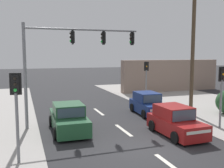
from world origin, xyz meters
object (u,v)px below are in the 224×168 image
(pedestal_signal_right_kerb, at_px, (222,87))
(pedestal_signal_far_median, at_px, (146,74))
(pedestal_signal_left_kerb, at_px, (16,103))
(sedan_kerbside_parked, at_px, (69,119))
(utility_pole_midground_right, at_px, (193,45))
(hatchback_oncoming_near, at_px, (148,104))
(traffic_signal_mast, at_px, (67,53))
(hatchback_oncoming_mid, at_px, (175,122))

(pedestal_signal_right_kerb, relative_size, pedestal_signal_far_median, 1.00)
(pedestal_signal_left_kerb, relative_size, pedestal_signal_far_median, 1.00)
(pedestal_signal_left_kerb, distance_m, sedan_kerbside_parked, 4.83)
(pedestal_signal_left_kerb, height_order, sedan_kerbside_parked, pedestal_signal_left_kerb)
(utility_pole_midground_right, xyz_separation_m, hatchback_oncoming_near, (-2.74, 1.23, -4.18))
(traffic_signal_mast, bearing_deg, hatchback_oncoming_near, 11.06)
(pedestal_signal_left_kerb, relative_size, hatchback_oncoming_mid, 0.97)
(utility_pole_midground_right, height_order, pedestal_signal_right_kerb, utility_pole_midground_right)
(pedestal_signal_far_median, distance_m, hatchback_oncoming_mid, 10.84)
(traffic_signal_mast, distance_m, hatchback_oncoming_mid, 7.26)
(pedestal_signal_left_kerb, xyz_separation_m, hatchback_oncoming_mid, (7.83, 1.18, -1.71))
(utility_pole_midground_right, distance_m, hatchback_oncoming_near, 5.15)
(traffic_signal_mast, xyz_separation_m, hatchback_oncoming_mid, (5.04, -3.72, -3.65))
(pedestal_signal_far_median, bearing_deg, pedestal_signal_right_kerb, -91.12)
(pedestal_signal_left_kerb, height_order, hatchback_oncoming_near, pedestal_signal_left_kerb)
(utility_pole_midground_right, height_order, hatchback_oncoming_mid, utility_pole_midground_right)
(pedestal_signal_right_kerb, bearing_deg, hatchback_oncoming_near, 116.24)
(traffic_signal_mast, xyz_separation_m, sedan_kerbside_parked, (-0.19, -1.20, -3.65))
(utility_pole_midground_right, relative_size, hatchback_oncoming_mid, 2.53)
(pedestal_signal_left_kerb, distance_m, hatchback_oncoming_near, 10.72)
(pedestal_signal_left_kerb, relative_size, hatchback_oncoming_near, 0.96)
(utility_pole_midground_right, bearing_deg, pedestal_signal_far_median, 92.26)
(hatchback_oncoming_near, bearing_deg, hatchback_oncoming_mid, -99.89)
(traffic_signal_mast, distance_m, pedestal_signal_far_median, 10.75)
(pedestal_signal_right_kerb, distance_m, sedan_kerbside_parked, 8.85)
(pedestal_signal_far_median, relative_size, hatchback_oncoming_near, 0.96)
(hatchback_oncoming_mid, bearing_deg, pedestal_signal_far_median, 71.88)
(traffic_signal_mast, height_order, sedan_kerbside_parked, traffic_signal_mast)
(hatchback_oncoming_mid, bearing_deg, pedestal_signal_left_kerb, -171.46)
(sedan_kerbside_parked, bearing_deg, hatchback_oncoming_mid, -25.69)
(utility_pole_midground_right, relative_size, pedestal_signal_left_kerb, 2.61)
(sedan_kerbside_parked, bearing_deg, pedestal_signal_left_kerb, -125.07)
(utility_pole_midground_right, xyz_separation_m, pedestal_signal_far_median, (-0.26, 6.53, -2.47))
(traffic_signal_mast, relative_size, hatchback_oncoming_mid, 1.88)
(utility_pole_midground_right, xyz_separation_m, hatchback_oncoming_mid, (-3.59, -3.65, -4.18))
(traffic_signal_mast, height_order, pedestal_signal_right_kerb, traffic_signal_mast)
(hatchback_oncoming_near, bearing_deg, pedestal_signal_left_kerb, -145.12)
(traffic_signal_mast, distance_m, pedestal_signal_right_kerb, 9.10)
(pedestal_signal_right_kerb, bearing_deg, traffic_signal_mast, 156.91)
(pedestal_signal_left_kerb, bearing_deg, utility_pole_midground_right, 22.90)
(sedan_kerbside_parked, bearing_deg, pedestal_signal_right_kerb, -15.26)
(pedestal_signal_right_kerb, distance_m, pedestal_signal_far_median, 9.94)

